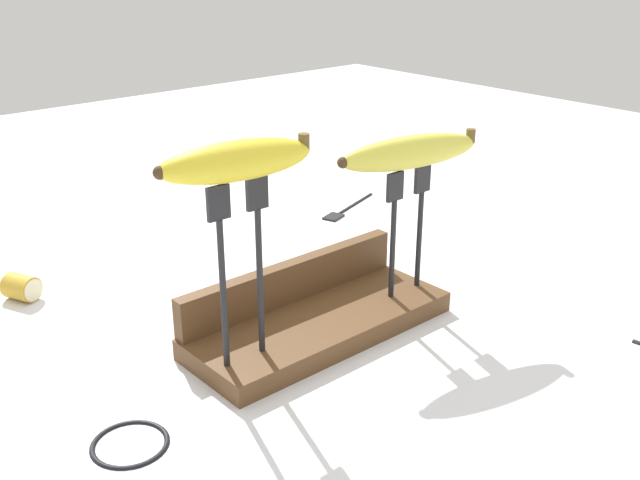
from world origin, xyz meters
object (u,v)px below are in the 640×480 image
object	(u,v)px
fork_fallen_near	(344,209)
wire_coil	(130,442)
fork_stand_right	(407,219)
banana_raised_left	(236,161)
banana_raised_right	(410,152)
fork_stand_left	(241,257)
banana_chunk_near	(22,287)

from	to	relation	value
fork_fallen_near	wire_coil	distance (m)	0.71
fork_stand_right	banana_raised_left	size ratio (longest dim) A/B	0.97
banana_raised_left	wire_coil	distance (m)	0.30
banana_raised_left	banana_raised_right	size ratio (longest dim) A/B	0.85
banana_raised_left	banana_raised_right	distance (m)	0.26
fork_stand_left	banana_raised_right	size ratio (longest dim) A/B	1.02
fork_stand_left	fork_stand_right	distance (m)	0.26
fork_stand_left	banana_raised_right	bearing A→B (deg)	0.00
banana_raised_left	fork_fallen_near	distance (m)	0.62
fork_stand_left	wire_coil	distance (m)	0.21
fork_stand_left	fork_stand_right	bearing A→B (deg)	0.00
banana_raised_left	fork_fallen_near	size ratio (longest dim) A/B	1.06
banana_raised_left	wire_coil	xyz separation A→B (m)	(-0.16, -0.02, -0.25)
fork_stand_left	banana_chunk_near	size ratio (longest dim) A/B	3.83
banana_raised_right	fork_fallen_near	world-z (taller)	banana_raised_right
banana_chunk_near	wire_coil	distance (m)	0.39
fork_fallen_near	wire_coil	xyz separation A→B (m)	(-0.61, -0.35, -0.00)
fork_stand_right	banana_raised_right	bearing A→B (deg)	167.91
fork_stand_left	wire_coil	world-z (taller)	fork_stand_left
wire_coil	banana_chunk_near	bearing A→B (deg)	83.60
banana_raised_left	fork_fallen_near	bearing A→B (deg)	35.76
banana_raised_left	fork_fallen_near	xyz separation A→B (m)	(0.46, 0.33, -0.25)
banana_raised_right	fork_fallen_near	size ratio (longest dim) A/B	1.25
banana_raised_right	banana_chunk_near	xyz separation A→B (m)	(-0.37, 0.36, -0.20)
fork_stand_left	banana_chunk_near	distance (m)	0.40
fork_fallen_near	fork_stand_left	bearing A→B (deg)	-144.23
fork_stand_right	wire_coil	bearing A→B (deg)	-176.82
banana_raised_left	fork_stand_right	bearing A→B (deg)	-0.00
banana_raised_left	banana_chunk_near	world-z (taller)	banana_raised_left
banana_raised_left	banana_chunk_near	xyz separation A→B (m)	(-0.11, 0.36, -0.24)
fork_stand_left	wire_coil	bearing A→B (deg)	-171.61
fork_stand_right	wire_coil	world-z (taller)	fork_stand_right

